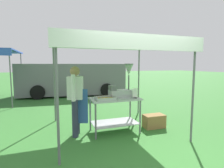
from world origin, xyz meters
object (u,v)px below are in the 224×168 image
Objects in this scene: menu_sign at (135,94)px; vendor at (76,97)px; supply_crate at (154,121)px; donut_cart at (115,107)px; donut_tray at (106,99)px; stall_canopy at (113,45)px; donut_fryer at (122,86)px; van_grey at (73,79)px.

menu_sign is 1.40m from vendor.
donut_cart is at bearing 177.14° from supply_crate.
donut_tray is 1.87× the size of menu_sign.
donut_tray is 0.69m from vendor.
stall_canopy is 1.29m from donut_tray.
supply_crate is at bearing -2.86° from donut_cart.
supply_crate is at bearing 10.88° from menu_sign.
donut_fryer is 0.51× the size of vendor.
vendor is at bearing 169.09° from menu_sign.
menu_sign is at bearing -82.90° from van_grey.
donut_fryer is at bearing -84.84° from van_grey.
stall_canopy is 1.50m from donut_cart.
supply_crate is at bearing -76.92° from van_grey.
van_grey is (-0.02, 6.01, 0.01)m from donut_tray.
donut_fryer is at bearing 23.22° from donut_tray.
menu_sign is at bearing -2.71° from donut_tray.
donut_cart is at bearing 27.01° from donut_tray.
vendor is at bearing -96.14° from van_grey.
stall_canopy is 3.52× the size of donut_fryer.
donut_tray is at bearing -152.99° from donut_cart.
supply_crate is (1.08, -0.15, -1.94)m from stall_canopy.
menu_sign is 0.43× the size of supply_crate.
van_grey reaches higher than donut_tray.
menu_sign is at bearing -20.86° from donut_cart.
donut_cart is at bearing -87.10° from van_grey.
stall_canopy is at bearing -87.05° from van_grey.
stall_canopy reaches higher than donut_fryer.
donut_tray is 0.60m from donut_fryer.
vendor is at bearing 174.33° from donut_cart.
donut_tray is at bearing -176.39° from supply_crate.
donut_fryer is (0.23, -0.02, -1.00)m from stall_canopy.
donut_fryer is (0.50, 0.21, 0.25)m from donut_tray.
donut_fryer is 3.46× the size of menu_sign.
donut_fryer is at bearing 132.75° from menu_sign.
stall_canopy reaches higher than supply_crate.
van_grey is at bearing 95.16° from donut_fryer.
van_grey is at bearing 92.95° from stall_canopy.
donut_tray is 0.54× the size of donut_fryer.
van_grey is at bearing 90.23° from donut_tray.
menu_sign is (0.46, -0.17, 0.34)m from donut_cart.
donut_cart is 0.59m from menu_sign.
van_grey is (-0.75, 6.04, -0.07)m from menu_sign.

